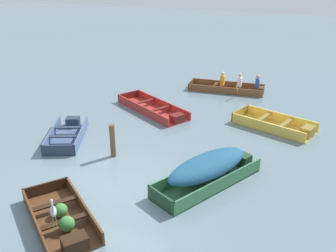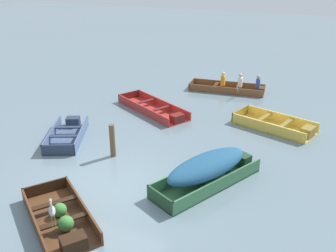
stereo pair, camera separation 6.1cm
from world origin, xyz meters
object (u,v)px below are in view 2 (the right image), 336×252
Objects in this scene: skiff_slate_blue_outer_moored at (68,134)px; skiff_yellow_mid_moored at (278,125)px; rowboat_wooden_brown_with_crew at (232,87)px; skiff_red_near_moored at (155,109)px; mooring_post at (112,141)px; heron_on_dinghy at (52,210)px; skiff_green_far_moored at (208,168)px; dinghy_dark_varnish_foreground at (61,219)px.

skiff_yellow_mid_moored is at bearing 29.20° from skiff_slate_blue_outer_moored.
skiff_slate_blue_outer_moored is 0.75× the size of rowboat_wooden_brown_with_crew.
mooring_post reaches higher than skiff_red_near_moored.
rowboat_wooden_brown_with_crew is 3.33× the size of mooring_post.
skiff_red_near_moored is 4.35× the size of heron_on_dinghy.
skiff_green_far_moored is 4.10× the size of heron_on_dinghy.
heron_on_dinghy is (-2.26, -3.59, 0.37)m from skiff_green_far_moored.
heron_on_dinghy is 0.78× the size of mooring_post.
skiff_green_far_moored is (3.66, -4.32, 0.38)m from skiff_red_near_moored.
dinghy_dark_varnish_foreground is 3.36× the size of heron_on_dinghy.
mooring_post reaches higher than skiff_green_far_moored.
mooring_post is at bearing -102.72° from rowboat_wooden_brown_with_crew.
skiff_green_far_moored is (-1.20, -4.58, 0.36)m from skiff_yellow_mid_moored.
skiff_green_far_moored is at bearing -104.65° from skiff_yellow_mid_moored.
heron_on_dinghy is at bearing -61.58° from dinghy_dark_varnish_foreground.
skiff_red_near_moored is 4.86m from skiff_yellow_mid_moored.
skiff_slate_blue_outer_moored is at bearing 125.65° from dinghy_dark_varnish_foreground.
mooring_post is (-3.22, 0.36, 0.04)m from skiff_green_far_moored.
skiff_green_far_moored is at bearing -49.71° from skiff_red_near_moored.
rowboat_wooden_brown_with_crew is at bearing 61.68° from skiff_slate_blue_outer_moored.
dinghy_dark_varnish_foreground reaches higher than skiff_slate_blue_outer_moored.
heron_on_dinghy reaches higher than dinghy_dark_varnish_foreground.
skiff_red_near_moored is 8.06m from heron_on_dinghy.
heron_on_dinghy is at bearing -79.93° from skiff_red_near_moored.
skiff_yellow_mid_moored is 0.87× the size of rowboat_wooden_brown_with_crew.
mooring_post is at bearing 100.97° from dinghy_dark_varnish_foreground.
rowboat_wooden_brown_with_crew is at bearing 84.34° from dinghy_dark_varnish_foreground.
rowboat_wooden_brown_with_crew reaches higher than skiff_red_near_moored.
skiff_yellow_mid_moored is 2.91× the size of mooring_post.
skiff_slate_blue_outer_moored is 5.51m from heron_on_dinghy.
skiff_slate_blue_outer_moored is at bearing -118.32° from rowboat_wooden_brown_with_crew.
skiff_yellow_mid_moored is at bearing 3.04° from skiff_red_near_moored.
dinghy_dark_varnish_foreground is 0.79× the size of rowboat_wooden_brown_with_crew.
mooring_post is (-0.65, 3.38, 0.40)m from dinghy_dark_varnish_foreground.
mooring_post reaches higher than skiff_yellow_mid_moored.
dinghy_dark_varnish_foreground is 7.41m from skiff_red_near_moored.
mooring_post is at bearing -83.65° from skiff_red_near_moored.
skiff_red_near_moored is at bearing 130.29° from skiff_green_far_moored.
mooring_post is (-1.76, -7.81, 0.34)m from rowboat_wooden_brown_with_crew.
skiff_green_far_moored is 1.28× the size of skiff_slate_blue_outer_moored.
skiff_red_near_moored is at bearing -176.96° from skiff_yellow_mid_moored.
skiff_yellow_mid_moored is at bearing 75.35° from skiff_green_far_moored.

